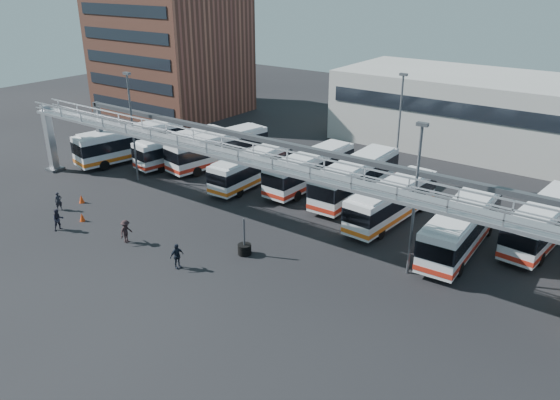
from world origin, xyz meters
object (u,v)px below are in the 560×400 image
Objects in this scene: bus_4 at (310,168)px; light_pole_back at (399,123)px; pedestrian_c at (126,231)px; bus_5 at (356,177)px; bus_2 at (218,148)px; cone_left at (81,199)px; bus_0 at (130,142)px; pedestrian_a at (59,201)px; bus_8 at (544,220)px; cone_right at (82,217)px; pedestrian_b at (58,220)px; light_pole_mid at (415,193)px; bus_3 at (252,167)px; light_pole_left at (132,122)px; bus_6 at (392,200)px; bus_1 at (181,147)px; tire_stack at (244,248)px; pedestrian_d at (177,256)px; bus_7 at (461,226)px.

light_pole_back is at bearing 47.93° from bus_4.
bus_5 is at bearing -38.41° from pedestrian_c.
cone_left is at bearing -91.18° from bus_2.
bus_0 is 13.50m from pedestrian_a.
pedestrian_c is (14.84, -12.82, -1.05)m from bus_0.
bus_8 reaches higher than cone_right.
pedestrian_b is at bearing -141.35° from bus_8.
pedestrian_b is at bearing -158.14° from light_pole_mid.
bus_3 is 24.83m from bus_8.
light_pole_left is 10.92m from cone_right.
bus_3 is 9.78m from bus_5.
bus_8 is (15.25, 0.42, -0.12)m from bus_5.
bus_4 is (14.22, 8.22, -3.90)m from light_pole_left.
bus_4 is (10.87, 0.45, -0.06)m from bus_2.
bus_3 is at bearing -175.02° from bus_6.
pedestrian_b is at bearing -46.48° from bus_0.
tire_stack is at bearing -23.52° from bus_1.
bus_0 reaches higher than bus_4.
bus_5 is at bearing 48.43° from cone_right.
cone_left is (-2.98, -14.29, -1.53)m from bus_2.
bus_1 is 5.88× the size of pedestrian_c.
cone_right is at bearing -42.43° from bus_0.
bus_4 is 7.04× the size of pedestrian_a.
pedestrian_d is (-8.27, -15.35, -0.88)m from bus_6.
bus_0 reaches higher than pedestrian_b.
tire_stack is at bearing -52.98° from pedestrian_b.
bus_5 is 1.04× the size of bus_8.
cone_left reaches higher than cone_right.
pedestrian_c is (6.13, -16.84, -1.00)m from bus_2.
pedestrian_a is (-18.67, -16.89, -1.16)m from bus_5.
light_pole_back reaches higher than bus_4.
pedestrian_a is at bearing -137.98° from bus_5.
light_pole_back is 9.05m from bus_4.
bus_6 is at bearing -158.50° from bus_8.
pedestrian_c is (-20.13, -13.24, -1.00)m from bus_7.
light_pole_left is 19.18m from tire_stack.
bus_3 is (-18.54, 6.65, -4.04)m from light_pole_mid.
bus_4 is at bearing -13.25° from pedestrian_b.
bus_7 is (26.26, -3.60, -0.00)m from bus_2.
bus_4 reaches higher than bus_3.
cone_left is (5.73, -10.27, -1.58)m from bus_0.
pedestrian_d is 11.62m from cone_right.
cone_right is at bearing -166.36° from tire_stack.
bus_3 is at bearing -148.74° from bus_4.
bus_8 is 6.38× the size of pedestrian_b.
bus_4 reaches higher than pedestrian_c.
bus_4 is 17.79m from pedestrian_d.
bus_4 is at bearing 169.80° from bus_6.
bus_6 is (28.84, 2.09, -0.17)m from bus_0.
bus_5 is at bearing 85.02° from tire_stack.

